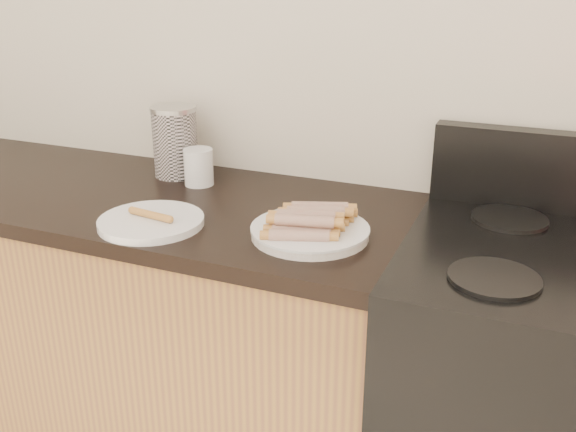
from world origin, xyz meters
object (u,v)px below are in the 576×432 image
at_px(mug, 199,167).
at_px(canister, 175,141).
at_px(main_plate, 310,233).
at_px(side_plate, 151,222).

bearing_deg(mug, canister, 154.63).
distance_m(main_plate, side_plate, 0.39).
distance_m(main_plate, canister, 0.61).
relative_size(main_plate, canister, 1.31).
bearing_deg(canister, side_plate, -67.39).
relative_size(canister, mug, 1.99).
height_order(main_plate, canister, canister).
xyz_separation_m(side_plate, canister, (-0.15, 0.36, 0.09)).
xyz_separation_m(side_plate, mug, (-0.05, 0.31, 0.04)).
xyz_separation_m(main_plate, mug, (-0.43, 0.23, 0.04)).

